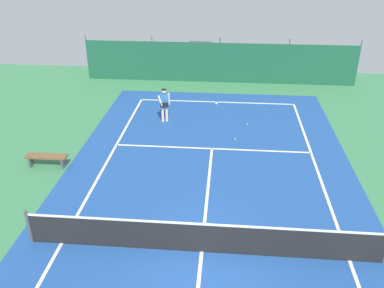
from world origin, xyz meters
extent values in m
plane|color=#387A4C|center=(0.00, 0.00, 0.00)|extent=(36.00, 36.00, 0.00)
cube|color=#1E478C|center=(0.00, 0.00, 0.00)|extent=(11.02, 26.60, 0.01)
cube|color=white|center=(0.00, 11.90, 0.01)|extent=(8.22, 0.10, 0.01)
cube|color=white|center=(-4.11, 0.00, 0.01)|extent=(0.10, 23.80, 0.01)
cube|color=white|center=(4.11, 0.00, 0.01)|extent=(0.10, 23.80, 0.01)
cube|color=white|center=(0.00, 6.40, 0.01)|extent=(8.22, 0.10, 0.01)
cube|color=white|center=(0.00, 0.00, 0.01)|extent=(0.10, 12.80, 0.01)
cube|color=white|center=(0.00, 11.75, 0.01)|extent=(0.10, 0.30, 0.01)
cube|color=black|center=(0.00, 0.00, 0.47)|extent=(9.92, 0.03, 0.95)
cube|color=white|center=(0.00, 0.00, 0.97)|extent=(9.92, 0.04, 0.05)
cylinder|color=#47474C|center=(-5.01, 0.00, 0.55)|extent=(0.10, 0.10, 1.10)
cube|color=#195138|center=(0.00, 15.35, 1.20)|extent=(16.22, 0.06, 2.40)
cylinder|color=#595B60|center=(-8.11, 15.41, 1.35)|extent=(0.08, 0.08, 2.70)
cylinder|color=#595B60|center=(-4.05, 15.41, 1.35)|extent=(0.08, 0.08, 2.70)
cylinder|color=#595B60|center=(0.00, 15.41, 1.35)|extent=(0.08, 0.08, 2.70)
cylinder|color=#595B60|center=(4.05, 15.41, 1.35)|extent=(0.08, 0.08, 2.70)
cylinder|color=#595B60|center=(8.11, 15.41, 1.35)|extent=(0.08, 0.08, 2.70)
cube|color=#234C1E|center=(0.00, 15.95, 0.55)|extent=(14.60, 0.70, 1.10)
cylinder|color=beige|center=(-2.31, 9.14, 0.41)|extent=(0.12, 0.12, 0.82)
cylinder|color=beige|center=(-2.50, 9.05, 0.41)|extent=(0.12, 0.12, 0.82)
cylinder|color=black|center=(-2.40, 9.09, 0.90)|extent=(0.40, 0.40, 0.22)
cube|color=#2D6BB7|center=(-2.40, 9.09, 1.10)|extent=(0.41, 0.33, 0.56)
sphere|color=beige|center=(-2.40, 9.09, 1.53)|extent=(0.22, 0.22, 0.22)
cylinder|color=black|center=(-2.40, 9.09, 1.62)|extent=(0.23, 0.23, 0.04)
cylinder|color=beige|center=(-2.20, 9.19, 1.13)|extent=(0.09, 0.09, 0.58)
cylinder|color=beige|center=(-2.56, 8.89, 1.13)|extent=(0.30, 0.52, 0.41)
cylinder|color=black|center=(-2.48, 8.59, 1.02)|extent=(0.14, 0.26, 0.13)
torus|color=teal|center=(-2.48, 8.59, 1.24)|extent=(0.33, 0.24, 0.29)
sphere|color=#CCDB33|center=(1.56, 9.04, 0.03)|extent=(0.07, 0.07, 0.07)
sphere|color=#CCDB33|center=(0.98, 7.36, 0.03)|extent=(0.07, 0.07, 0.07)
cube|color=maroon|center=(-1.45, 17.88, 0.72)|extent=(2.35, 4.41, 0.80)
cube|color=#2D333D|center=(-1.45, 17.88, 1.40)|extent=(1.77, 2.08, 0.56)
cylinder|color=black|center=(-2.16, 19.29, 0.32)|extent=(0.30, 0.66, 0.64)
cylinder|color=black|center=(-0.38, 19.05, 0.32)|extent=(0.30, 0.66, 0.64)
cylinder|color=black|center=(-2.51, 16.71, 0.32)|extent=(0.30, 0.66, 0.64)
cylinder|color=black|center=(-0.73, 16.47, 0.32)|extent=(0.30, 0.66, 0.64)
cube|color=brown|center=(-6.31, 4.35, 0.45)|extent=(1.60, 0.40, 0.08)
cube|color=#4C4C51|center=(-6.96, 4.35, 0.23)|extent=(0.08, 0.36, 0.45)
cube|color=#4C4C51|center=(-5.66, 4.35, 0.23)|extent=(0.08, 0.36, 0.45)
camera|label=1|loc=(0.54, -9.17, 8.08)|focal=38.87mm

